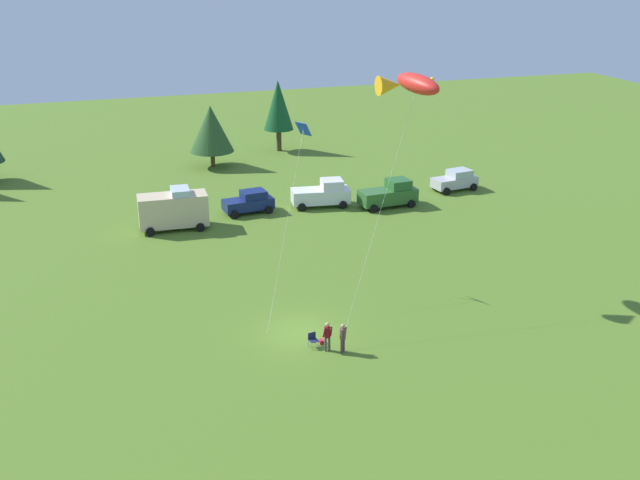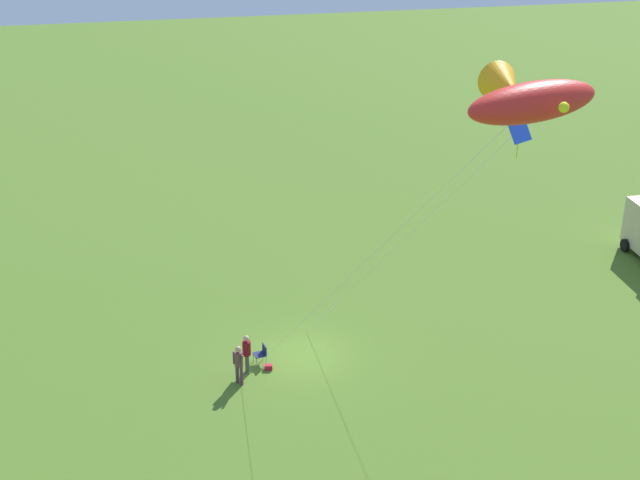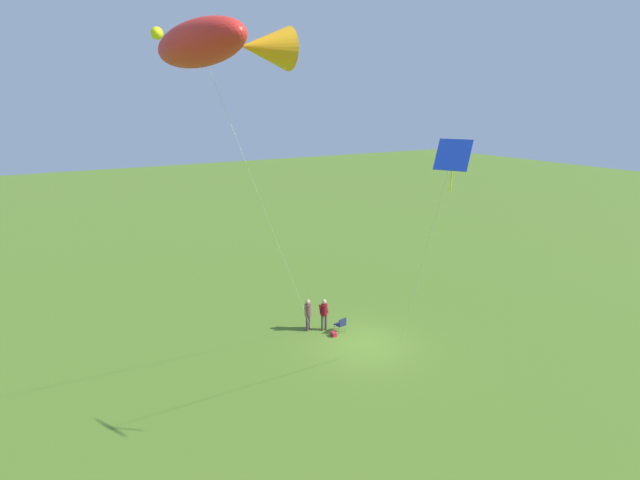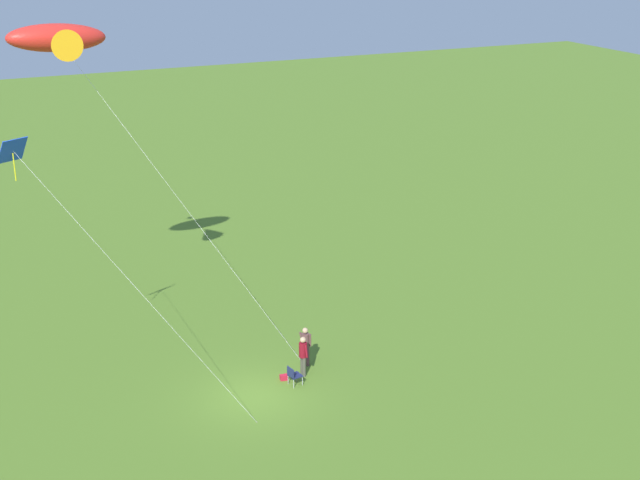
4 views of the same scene
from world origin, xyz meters
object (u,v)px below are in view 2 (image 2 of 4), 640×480
Objects in this scene: kite_large_fish at (526,98)px; kite_diamond_blue at (512,137)px; person_spectator at (247,351)px; backpack_on_grass at (268,367)px; folding_chair at (262,353)px; person_kite_flyer at (239,362)px.

kite_large_fish is 7.45m from kite_diamond_blue.
person_spectator is 1.27m from backpack_on_grass.
backpack_on_grass is at bearing -140.41° from kite_large_fish.
folding_chair is at bearing -139.09° from person_spectator.
person_spectator is at bearing -99.37° from kite_diamond_blue.
kite_large_fish is (8.44, 6.69, 12.69)m from folding_chair.
backpack_on_grass is (0.57, 0.18, -0.38)m from folding_chair.
person_kite_flyer reaches higher than backpack_on_grass.
kite_large_fish is at bearing 118.57° from folding_chair.
folding_chair is 2.56× the size of backpack_on_grass.
kite_large_fish is 1.30× the size of kite_diamond_blue.
kite_large_fish reaches higher than backpack_on_grass.
person_spectator is at bearing -136.62° from kite_large_fish.
kite_large_fish is (7.87, 6.51, 13.06)m from backpack_on_grass.
person_kite_flyer is at bearing -94.89° from kite_diamond_blue.
person_spectator is at bearing 31.66° from folding_chair.
kite_diamond_blue reaches higher than folding_chair.
person_kite_flyer is 13.71m from kite_diamond_blue.
person_kite_flyer and person_spectator have the same top height.
person_spectator reaches higher than backpack_on_grass.
folding_chair is at bearing -103.73° from kite_diamond_blue.
kite_diamond_blue is (0.89, 10.41, 8.89)m from person_kite_flyer.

